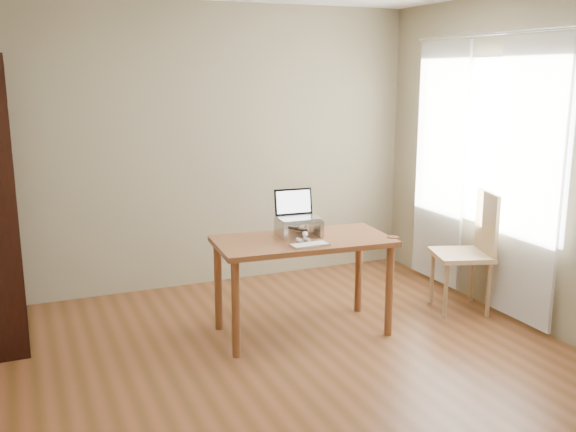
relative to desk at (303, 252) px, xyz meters
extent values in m
cube|color=#573517|center=(-0.28, -0.78, -0.66)|extent=(4.00, 4.50, 0.02)
cube|color=gray|center=(-0.28, 1.48, 0.65)|extent=(4.00, 0.02, 2.60)
cube|color=gray|center=(1.73, -0.78, 0.65)|extent=(0.02, 4.50, 2.60)
cube|color=white|center=(1.70, 0.02, 0.75)|extent=(0.01, 1.80, 1.40)
cube|color=black|center=(-2.12, 0.77, -0.62)|extent=(0.30, 0.84, 0.02)
cube|color=black|center=(-2.09, 0.77, -0.45)|extent=(0.20, 0.78, 0.28)
cube|color=black|center=(-2.12, 0.77, -0.28)|extent=(0.30, 0.84, 0.03)
cube|color=black|center=(-2.09, 0.77, -0.11)|extent=(0.20, 0.78, 0.28)
cube|color=black|center=(-2.09, 0.77, 0.23)|extent=(0.20, 0.78, 0.28)
cube|color=white|center=(1.64, -0.53, 0.50)|extent=(0.03, 0.70, 2.20)
cube|color=white|center=(1.64, 0.57, 0.50)|extent=(0.03, 0.70, 2.20)
cylinder|color=silver|center=(1.64, 0.02, 1.63)|extent=(0.03, 1.90, 0.03)
cube|color=brown|center=(0.00, 0.00, 0.08)|extent=(1.37, 0.75, 0.04)
cylinder|color=brown|center=(-0.60, 0.27, -0.29)|extent=(0.06, 0.06, 0.71)
cylinder|color=brown|center=(0.60, 0.27, -0.29)|extent=(0.06, 0.06, 0.71)
cylinder|color=brown|center=(-0.60, -0.27, -0.29)|extent=(0.06, 0.06, 0.71)
cylinder|color=brown|center=(0.60, -0.27, -0.29)|extent=(0.06, 0.06, 0.71)
cube|color=silver|center=(-0.14, 0.08, 0.16)|extent=(0.03, 0.25, 0.12)
cube|color=silver|center=(0.15, 0.08, 0.16)|extent=(0.03, 0.25, 0.12)
cube|color=silver|center=(0.00, 0.08, 0.23)|extent=(0.32, 0.25, 0.01)
cube|color=silver|center=(0.00, 0.08, 0.24)|extent=(0.32, 0.23, 0.02)
cube|color=black|center=(0.00, 0.20, 0.35)|extent=(0.31, 0.07, 0.20)
cube|color=white|center=(0.00, 0.20, 0.35)|extent=(0.28, 0.05, 0.17)
cube|color=silver|center=(-0.05, -0.22, 0.11)|extent=(0.29, 0.13, 0.02)
cube|color=white|center=(-0.05, -0.22, 0.12)|extent=(0.27, 0.11, 0.00)
cylinder|color=#54301D|center=(0.64, -0.23, 0.11)|extent=(0.09, 0.09, 0.01)
ellipsoid|color=#474138|center=(-0.04, 0.11, 0.17)|extent=(0.16, 0.36, 0.12)
ellipsoid|color=#474138|center=(-0.04, 0.22, 0.16)|extent=(0.14, 0.15, 0.11)
ellipsoid|color=#474138|center=(-0.04, -0.08, 0.18)|extent=(0.09, 0.09, 0.09)
ellipsoid|color=white|center=(-0.04, -0.04, 0.15)|extent=(0.08, 0.08, 0.08)
sphere|color=white|center=(-0.04, -0.12, 0.17)|extent=(0.04, 0.04, 0.04)
cone|color=#474138|center=(-0.07, -0.08, 0.23)|extent=(0.03, 0.04, 0.04)
cone|color=#474138|center=(-0.01, -0.08, 0.23)|extent=(0.03, 0.04, 0.04)
cylinder|color=white|center=(-0.07, -0.09, 0.12)|extent=(0.03, 0.08, 0.03)
cylinder|color=white|center=(-0.01, -0.09, 0.12)|extent=(0.03, 0.08, 0.03)
cylinder|color=#474138|center=(0.05, 0.24, 0.12)|extent=(0.13, 0.19, 0.03)
cube|color=tan|center=(1.42, -0.08, -0.16)|extent=(0.57, 0.57, 0.04)
cylinder|color=tan|center=(1.24, -0.26, -0.40)|extent=(0.04, 0.04, 0.48)
cylinder|color=tan|center=(1.61, -0.26, -0.40)|extent=(0.04, 0.04, 0.48)
cylinder|color=tan|center=(1.24, 0.10, -0.40)|extent=(0.04, 0.04, 0.48)
cylinder|color=tan|center=(1.61, 0.10, -0.40)|extent=(0.04, 0.04, 0.48)
cube|color=tan|center=(1.63, -0.08, 0.10)|extent=(0.16, 0.42, 0.53)
camera|label=1|loc=(-1.95, -4.26, 1.33)|focal=40.00mm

